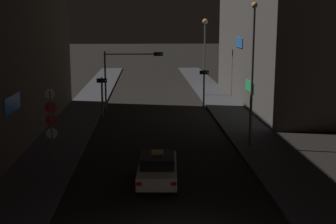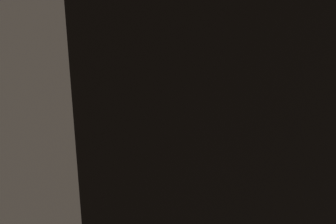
{
  "view_description": "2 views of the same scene",
  "coord_description": "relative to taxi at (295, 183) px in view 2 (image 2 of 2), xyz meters",
  "views": [
    {
      "loc": [
        -0.86,
        -13.54,
        7.59
      ],
      "look_at": [
        0.65,
        17.09,
        1.58
      ],
      "focal_mm": 49.26,
      "sensor_mm": 36.0,
      "label": 1
    },
    {
      "loc": [
        -17.21,
        -0.56,
        10.9
      ],
      "look_at": [
        -1.06,
        14.55,
        2.51
      ],
      "focal_mm": 48.94,
      "sensor_mm": 36.0,
      "label": 2
    }
  ],
  "objects": [
    {
      "name": "traffic_light_overhead",
      "position": [
        -2.01,
        18.98,
        3.01
      ],
      "size": [
        5.11,
        0.42,
        5.1
      ],
      "color": "slate",
      "rests_on": "ground_plane"
    },
    {
      "name": "traffic_light_left_kerb",
      "position": [
        -4.03,
        15.65,
        1.62
      ],
      "size": [
        0.8,
        0.42,
        3.24
      ],
      "color": "slate",
      "rests_on": "ground_plane"
    },
    {
      "name": "traffic_light_right_kerb",
      "position": [
        4.67,
        19.45,
        1.74
      ],
      "size": [
        0.8,
        0.42,
        3.43
      ],
      "color": "slate",
      "rests_on": "ground_plane"
    },
    {
      "name": "sidewalk_right",
      "position": [
        6.6,
        22.58,
        -0.66
      ],
      "size": [
        3.37,
        64.21,
        0.15
      ],
      "primitive_type": "cube",
      "color": "#424247",
      "rests_on": "ground_plane"
    },
    {
      "name": "sign_pole_left",
      "position": [
        -5.23,
        1.51,
        1.88
      ],
      "size": [
        0.57,
        0.1,
        4.22
      ],
      "color": "slate",
      "rests_on": "sidewalk_left"
    },
    {
      "name": "street_lamp_far_block",
      "position": [
        5.53,
        26.02,
        4.85
      ],
      "size": [
        0.55,
        0.55,
        7.76
      ],
      "color": "slate",
      "rests_on": "sidewalk_right"
    },
    {
      "name": "taxi",
      "position": [
        0.0,
        0.0,
        0.0
      ],
      "size": [
        2.04,
        4.54,
        1.62
      ],
      "color": "silver",
      "rests_on": "ground_plane"
    },
    {
      "name": "street_lamp_near_block",
      "position": [
        5.78,
        5.87,
        4.3
      ],
      "size": [
        0.36,
        0.36,
        8.57
      ],
      "color": "slate",
      "rests_on": "sidewalk_right"
    }
  ]
}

